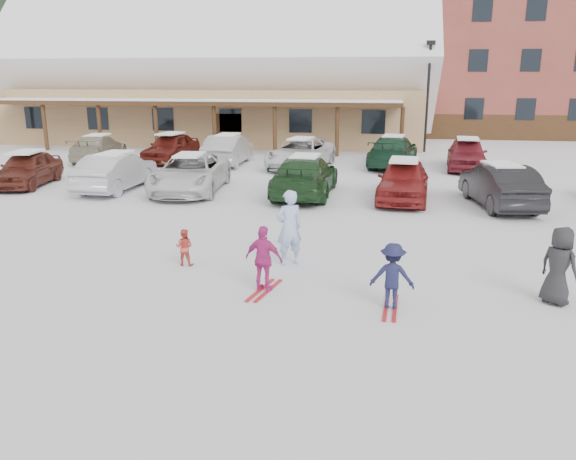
% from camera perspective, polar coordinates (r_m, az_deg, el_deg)
% --- Properties ---
extents(ground, '(160.00, 160.00, 0.00)m').
position_cam_1_polar(ground, '(12.45, -2.09, -5.59)').
color(ground, white).
rests_on(ground, ground).
extents(day_lodge, '(29.12, 12.50, 10.38)m').
position_cam_1_polar(day_lodge, '(40.94, -7.22, 14.55)').
color(day_lodge, tan).
rests_on(day_lodge, ground).
extents(alpine_hotel, '(31.48, 14.01, 21.48)m').
position_cam_1_polar(alpine_hotel, '(51.01, 23.92, 18.84)').
color(alpine_hotel, brown).
rests_on(alpine_hotel, ground).
extents(lamp_post, '(0.50, 0.25, 6.44)m').
position_cam_1_polar(lamp_post, '(35.11, 14.03, 13.58)').
color(lamp_post, black).
rests_on(lamp_post, ground).
extents(conifer_0, '(4.40, 4.40, 10.20)m').
position_cam_1_polar(conifer_0, '(50.14, -26.32, 15.27)').
color(conifer_0, black).
rests_on(conifer_0, ground).
extents(conifer_2, '(5.28, 5.28, 12.24)m').
position_cam_1_polar(conifer_2, '(62.44, -23.13, 16.39)').
color(conifer_2, black).
rests_on(conifer_2, ground).
extents(conifer_3, '(3.96, 3.96, 9.18)m').
position_cam_1_polar(conifer_3, '(55.53, 13.34, 15.67)').
color(conifer_3, black).
rests_on(conifer_3, ground).
extents(adult_skier, '(0.81, 0.75, 1.86)m').
position_cam_1_polar(adult_skier, '(13.50, 0.10, 0.23)').
color(adult_skier, '#A2B8E5').
rests_on(adult_skier, ground).
extents(toddler_red, '(0.45, 0.35, 0.91)m').
position_cam_1_polar(toddler_red, '(13.81, -10.49, -1.72)').
color(toddler_red, '#CA4337').
rests_on(toddler_red, ground).
extents(child_navy, '(0.90, 0.55, 1.34)m').
position_cam_1_polar(child_navy, '(11.19, 10.54, -4.64)').
color(child_navy, '#181A3B').
rests_on(child_navy, ground).
extents(skis_child_navy, '(0.29, 1.41, 0.03)m').
position_cam_1_polar(skis_child_navy, '(11.43, 10.38, -7.74)').
color(skis_child_navy, '#B0191E').
rests_on(skis_child_navy, ground).
extents(child_magenta, '(0.90, 0.53, 1.44)m').
position_cam_1_polar(child_magenta, '(11.87, -2.46, -2.97)').
color(child_magenta, '#BF277B').
rests_on(child_magenta, ground).
extents(skis_child_magenta, '(0.50, 1.41, 0.03)m').
position_cam_1_polar(skis_child_magenta, '(12.11, -2.43, -6.14)').
color(skis_child_magenta, '#B0191E').
rests_on(skis_child_magenta, ground).
extents(bystander_dark, '(0.90, 0.92, 1.60)m').
position_cam_1_polar(bystander_dark, '(12.43, 25.83, -3.29)').
color(bystander_dark, black).
rests_on(bystander_dark, ground).
extents(parked_car_0, '(2.31, 4.40, 1.43)m').
position_cam_1_polar(parked_car_0, '(25.94, -24.95, 5.66)').
color(parked_car_0, maroon).
rests_on(parked_car_0, ground).
extents(parked_car_1, '(1.71, 4.60, 1.50)m').
position_cam_1_polar(parked_car_1, '(23.65, -17.07, 5.69)').
color(parked_car_1, '#B6B6BB').
rests_on(parked_car_1, ground).
extents(parked_car_2, '(2.91, 5.53, 1.48)m').
position_cam_1_polar(parked_car_2, '(22.62, -9.90, 5.70)').
color(parked_car_2, silver).
rests_on(parked_car_2, ground).
extents(parked_car_3, '(2.29, 5.32, 1.52)m').
position_cam_1_polar(parked_car_3, '(21.56, 1.74, 5.51)').
color(parked_car_3, '#1C3E1D').
rests_on(parked_car_3, ground).
extents(parked_car_4, '(2.18, 4.58, 1.51)m').
position_cam_1_polar(parked_car_4, '(21.13, 11.63, 4.98)').
color(parked_car_4, maroon).
rests_on(parked_car_4, ground).
extents(parked_car_5, '(2.27, 4.75, 1.50)m').
position_cam_1_polar(parked_car_5, '(21.03, 20.73, 4.24)').
color(parked_car_5, black).
rests_on(parked_car_5, ground).
extents(parked_car_7, '(2.65, 5.06, 1.40)m').
position_cam_1_polar(parked_car_7, '(32.26, -18.71, 7.89)').
color(parked_car_7, gray).
rests_on(parked_car_7, ground).
extents(parked_car_8, '(2.24, 4.62, 1.52)m').
position_cam_1_polar(parked_car_8, '(30.88, -11.82, 8.19)').
color(parked_car_8, '#5D1913').
rests_on(parked_car_8, ground).
extents(parked_car_9, '(1.66, 4.72, 1.55)m').
position_cam_1_polar(parked_car_9, '(29.46, -6.07, 8.12)').
color(parked_car_9, '#A1A0A4').
rests_on(parked_car_9, ground).
extents(parked_car_10, '(3.32, 5.65, 1.48)m').
position_cam_1_polar(parked_car_10, '(28.21, 1.30, 7.81)').
color(parked_car_10, white).
rests_on(parked_car_10, ground).
extents(parked_car_11, '(2.84, 5.59, 1.55)m').
position_cam_1_polar(parked_car_11, '(29.11, 10.61, 7.86)').
color(parked_car_11, '#183E27').
rests_on(parked_car_11, ground).
extents(parked_car_12, '(2.28, 4.66, 1.53)m').
position_cam_1_polar(parked_car_12, '(29.06, 17.69, 7.37)').
color(parked_car_12, maroon).
rests_on(parked_car_12, ground).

